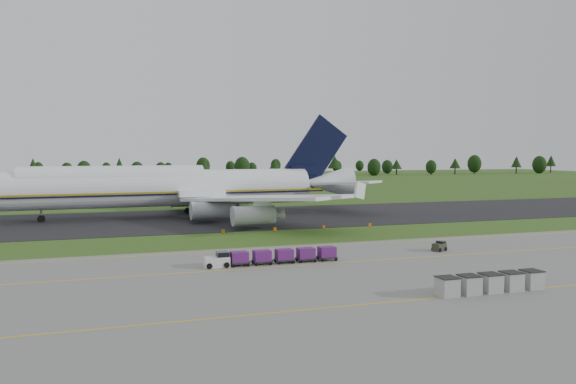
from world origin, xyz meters
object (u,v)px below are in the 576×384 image
object	(u,v)px
utility_cart	(439,247)
aircraft	(174,187)
baggage_train	(270,256)
edge_markers	(300,228)
uld_row	(491,283)

from	to	relation	value
utility_cart	aircraft	bearing A→B (deg)	119.19
aircraft	utility_cart	world-z (taller)	aircraft
aircraft	baggage_train	bearing A→B (deg)	-84.59
utility_cart	edge_markers	size ratio (longest dim) A/B	0.08
aircraft	baggage_train	distance (m)	54.42
utility_cart	uld_row	bearing A→B (deg)	-111.07
edge_markers	aircraft	bearing A→B (deg)	124.98
aircraft	utility_cart	xyz separation A→B (m)	(29.35, -52.54, -5.71)
utility_cart	uld_row	xyz separation A→B (m)	(-8.13, -21.10, 0.40)
aircraft	edge_markers	xyz separation A→B (m)	(18.45, -26.36, -6.01)
edge_markers	uld_row	bearing A→B (deg)	-86.64
utility_cart	edge_markers	world-z (taller)	utility_cart
aircraft	uld_row	xyz separation A→B (m)	(21.23, -73.64, -5.32)
baggage_train	edge_markers	size ratio (longest dim) A/B	0.59
aircraft	baggage_train	world-z (taller)	aircraft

